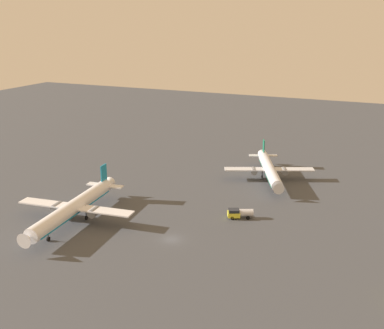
{
  "coord_description": "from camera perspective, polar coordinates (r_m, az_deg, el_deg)",
  "views": [
    {
      "loc": [
        43.97,
        -88.59,
        47.77
      ],
      "look_at": [
        -13.57,
        42.49,
        4.0
      ],
      "focal_mm": 45.22,
      "sensor_mm": 36.0,
      "label": 1
    }
  ],
  "objects": [
    {
      "name": "ground_plane",
      "position": [
        109.83,
        -2.46,
        -8.8
      ],
      "size": [
        416.0,
        416.0,
        0.0
      ],
      "primitive_type": "plane",
      "color": "#424449"
    },
    {
      "name": "airplane_far_stand",
      "position": [
        120.58,
        -13.73,
        -4.92
      ],
      "size": [
        30.16,
        38.67,
        9.91
      ],
      "rotation": [
        0.0,
        0.0,
        3.24
      ],
      "color": "white",
      "rests_on": "ground"
    },
    {
      "name": "airplane_near_gate",
      "position": [
        148.82,
        9.1,
        -0.56
      ],
      "size": [
        26.38,
        33.42,
        9.02
      ],
      "rotation": [
        0.0,
        0.0,
        3.54
      ],
      "color": "silver",
      "rests_on": "ground"
    },
    {
      "name": "fuel_truck",
      "position": [
        120.64,
        5.61,
        -5.71
      ],
      "size": [
        6.61,
        4.5,
        2.35
      ],
      "rotation": [
        0.0,
        0.0,
        1.99
      ],
      "color": "yellow",
      "rests_on": "ground"
    }
  ]
}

